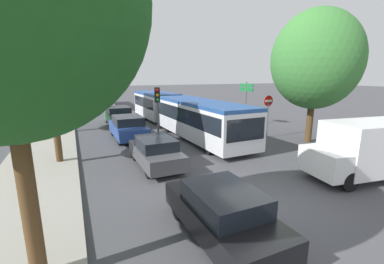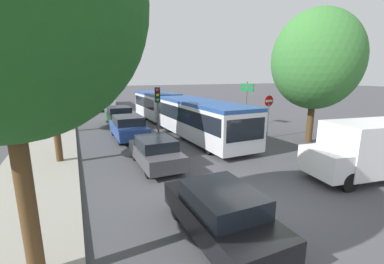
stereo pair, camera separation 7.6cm
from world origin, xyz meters
name	(u,v)px [view 1 (the left image)]	position (x,y,z in m)	size (l,w,h in m)	color
ground_plane	(266,206)	(0.00, 0.00, 0.00)	(200.00, 200.00, 0.00)	#47474C
kerb_strip_left	(51,132)	(-6.97, 14.94, 0.07)	(3.20, 39.89, 0.14)	#9E998E
articulated_bus	(178,110)	(1.97, 12.37, 1.45)	(2.83, 17.02, 2.52)	silver
city_bus_rear	(100,96)	(-1.93, 29.89, 1.40)	(3.10, 11.37, 2.42)	silver
queued_car_black	(222,212)	(-2.14, -0.80, 0.69)	(1.67, 3.93, 1.37)	black
queued_car_graphite	(156,152)	(-2.09, 5.05, 0.68)	(1.65, 3.88, 1.35)	#47474C
queued_car_blue	(128,127)	(-2.18, 10.85, 0.77)	(1.85, 4.37, 1.52)	#284799
queued_car_green	(119,116)	(-1.90, 16.19, 0.78)	(1.88, 4.43, 1.54)	#236638
white_van	(371,148)	(5.42, 0.13, 1.24)	(5.24, 2.69, 2.31)	white
traffic_light	(157,102)	(-0.68, 9.11, 2.50)	(0.37, 0.39, 3.40)	#56595E
no_entry_sign	(268,110)	(6.27, 7.22, 1.88)	(0.70, 0.08, 2.82)	#56595E
direction_sign_post	(246,95)	(7.59, 11.41, 2.55)	(0.32, 1.39, 3.60)	#56595E
tree_left_mid	(46,57)	(-6.20, 7.21, 4.89)	(4.17, 4.17, 7.54)	#51381E
tree_left_far	(45,51)	(-6.69, 14.92, 5.72)	(4.84, 4.84, 8.74)	#51381E
tree_right_near	(316,60)	(7.93, 5.28, 4.99)	(5.16, 5.16, 7.90)	#51381E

